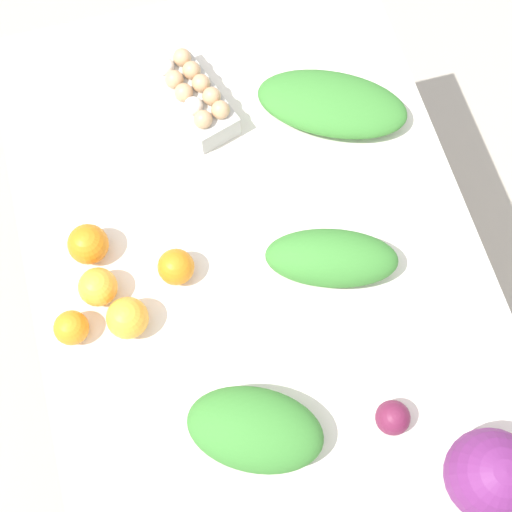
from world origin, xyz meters
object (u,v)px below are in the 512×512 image
(greens_bunch_kale, at_px, (332,104))
(orange_4, at_px, (176,267))
(orange_0, at_px, (98,287))
(orange_1, at_px, (127,318))
(greens_bunch_chard, at_px, (255,429))
(greens_bunch_dandelion, at_px, (332,258))
(beet_root, at_px, (393,418))
(cabbage_purple, at_px, (491,475))
(orange_3, at_px, (71,328))
(orange_2, at_px, (88,244))
(egg_carton, at_px, (193,95))

(greens_bunch_kale, height_order, orange_4, orange_4)
(orange_0, height_order, orange_1, orange_1)
(greens_bunch_chard, xyz_separation_m, greens_bunch_kale, (-0.63, 0.35, -0.01))
(orange_4, bearing_deg, greens_bunch_dandelion, 77.56)
(beet_root, relative_size, orange_4, 0.88)
(cabbage_purple, distance_m, orange_3, 0.82)
(cabbage_purple, xyz_separation_m, orange_4, (-0.54, -0.44, -0.04))
(orange_3, bearing_deg, orange_0, 135.28)
(greens_bunch_kale, bearing_deg, orange_2, -71.93)
(cabbage_purple, bearing_deg, orange_2, -136.35)
(orange_2, height_order, orange_4, orange_2)
(greens_bunch_kale, height_order, orange_2, orange_2)
(egg_carton, distance_m, greens_bunch_chard, 0.73)
(orange_0, relative_size, orange_2, 0.94)
(orange_1, bearing_deg, egg_carton, 152.15)
(beet_root, relative_size, orange_2, 0.79)
(greens_bunch_dandelion, bearing_deg, cabbage_purple, 16.35)
(orange_3, bearing_deg, cabbage_purple, 54.77)
(greens_bunch_chard, relative_size, orange_0, 3.25)
(beet_root, xyz_separation_m, orange_2, (-0.49, -0.48, 0.01))
(orange_3, height_order, orange_4, orange_4)
(greens_bunch_dandelion, xyz_separation_m, orange_3, (0.00, -0.53, -0.01))
(greens_bunch_chard, bearing_deg, orange_3, -134.01)
(greens_bunch_chard, xyz_separation_m, orange_3, (-0.28, -0.29, -0.01))
(greens_bunch_kale, height_order, orange_1, orange_1)
(greens_bunch_chard, xyz_separation_m, orange_4, (-0.35, -0.07, -0.01))
(greens_bunch_kale, distance_m, orange_3, 0.73)
(orange_2, xyz_separation_m, orange_4, (0.09, 0.16, -0.00))
(orange_3, bearing_deg, greens_bunch_chard, 45.99)
(greens_bunch_dandelion, bearing_deg, orange_3, -89.93)
(orange_2, height_order, orange_3, orange_2)
(orange_0, relative_size, orange_3, 1.14)
(cabbage_purple, bearing_deg, orange_4, -140.59)
(greens_bunch_kale, bearing_deg, cabbage_purple, 1.87)
(greens_bunch_dandelion, relative_size, beet_root, 4.06)
(greens_bunch_dandelion, distance_m, greens_bunch_kale, 0.37)
(beet_root, relative_size, orange_0, 0.84)
(greens_bunch_dandelion, bearing_deg, orange_1, -88.28)
(cabbage_purple, distance_m, beet_root, 0.20)
(egg_carton, xyz_separation_m, greens_bunch_chard, (0.73, -0.06, 0.01))
(beet_root, bearing_deg, orange_4, -140.95)
(greens_bunch_chard, distance_m, orange_1, 0.33)
(greens_bunch_kale, xyz_separation_m, beet_root, (0.68, -0.10, -0.00))
(egg_carton, relative_size, orange_0, 3.24)
(egg_carton, xyz_separation_m, orange_0, (0.38, -0.29, -0.00))
(greens_bunch_chard, bearing_deg, beet_root, 79.89)
(cabbage_purple, relative_size, greens_bunch_kale, 0.49)
(greens_bunch_kale, relative_size, orange_2, 4.00)
(orange_1, bearing_deg, orange_4, 124.83)
(egg_carton, bearing_deg, orange_1, 134.57)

